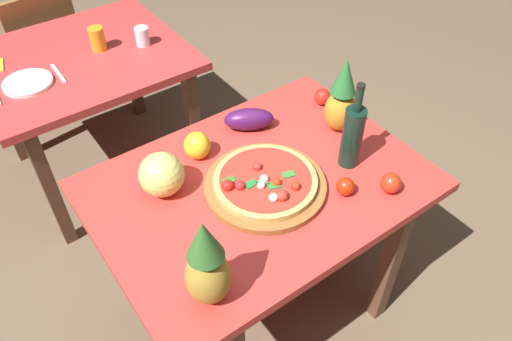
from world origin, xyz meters
The scene contains 19 objects.
ground_plane centered at (0.00, 0.00, 0.00)m, with size 10.00×10.00×0.00m, color brown.
display_table centered at (0.00, 0.00, 0.65)m, with size 1.17×0.85×0.74m.
background_table centered at (-0.20, 1.21, 0.64)m, with size 0.99×0.87×0.74m.
dining_chair centered at (-0.23, 1.87, 0.48)m, with size 0.45×0.45×0.85m.
pizza_board centered at (0.00, -0.04, 0.76)m, with size 0.43×0.43×0.03m, color brown.
pizza centered at (-0.01, -0.04, 0.78)m, with size 0.37×0.37×0.06m.
wine_bottle centered at (0.33, -0.11, 0.87)m, with size 0.08×0.08×0.35m.
pineapple_left centered at (0.44, 0.06, 0.89)m, with size 0.12×0.12×0.32m.
pineapple_right centered at (-0.39, -0.29, 0.89)m, with size 0.13×0.13×0.33m.
melon centered at (-0.30, 0.16, 0.82)m, with size 0.16×0.16×0.16m, color #DDDF6E.
bell_pepper centered at (-0.10, 0.25, 0.79)m, with size 0.10×0.10×0.11m, color yellow.
eggplant centered at (0.15, 0.27, 0.79)m, with size 0.20×0.09×0.09m, color #481651.
tomato_beside_pepper centered at (0.50, 0.23, 0.78)m, with size 0.07×0.07×0.07m, color red.
tomato_near_board centered at (0.35, -0.30, 0.78)m, with size 0.07×0.07×0.07m, color red.
tomato_at_corner centered at (0.21, -0.22, 0.78)m, with size 0.07×0.07×0.07m, color red.
drinking_glass_juice centered at (-0.09, 1.21, 0.80)m, with size 0.07×0.07×0.11m, color orange.
drinking_glass_water centered at (0.10, 1.12, 0.79)m, with size 0.07×0.07×0.09m, color silver.
dinner_plate centered at (-0.48, 1.11, 0.75)m, with size 0.22×0.22×0.02m, color white.
knife_utensil centered at (-0.34, 1.11, 0.75)m, with size 0.02×0.18×0.01m, color silver.
Camera 1 is at (-0.74, -1.01, 2.01)m, focal length 34.69 mm.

